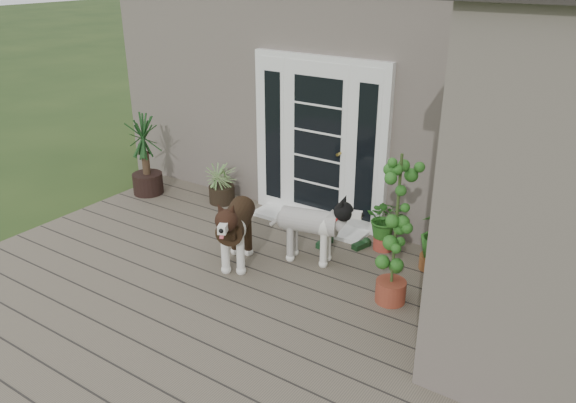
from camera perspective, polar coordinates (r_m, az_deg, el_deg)
The scene contains 14 objects.
deck at distance 5.97m, azimuth -6.53°, elevation -10.17°, with size 6.20×4.60×0.12m, color #6B5B4C.
house_main at distance 8.82m, azimuth 11.31°, elevation 11.19°, with size 7.40×4.00×3.10m, color #665E54.
door_unit at distance 7.22m, azimuth 3.12°, elevation 6.01°, with size 1.90×0.14×2.15m, color white.
door_step at distance 7.44m, azimuth 2.15°, elevation -2.11°, with size 1.60×0.40×0.05m, color white.
brindle_dog at distance 6.37m, azimuth -5.19°, elevation -3.08°, with size 0.41×0.95×0.79m, color #312012, non-canonical shape.
white_dog at distance 6.43m, azimuth 2.18°, elevation -3.07°, with size 0.37×0.87×0.73m, color white, non-canonical shape.
spider_plant at distance 8.05m, azimuth -6.72°, elevation 2.08°, with size 0.61×0.61×0.65m, color #89985E, non-canonical shape.
yucca at distance 8.47m, azimuth -14.19°, elevation 4.61°, with size 0.83×0.83×1.20m, color black, non-canonical shape.
herb_a at distance 6.80m, azimuth 9.66°, elevation -2.56°, with size 0.45×0.45×0.58m, color #19581B.
herb_b at distance 6.31m, azimuth 15.72°, elevation -4.89°, with size 0.44×0.44×0.66m, color #295A19.
herb_c at distance 6.48m, azimuth 14.52°, elevation -4.24°, with size 0.39×0.39×0.60m, color #285F1B.
sapling at distance 5.56m, azimuth 10.79°, elevation -2.71°, with size 0.48×0.48×1.64m, color #17501B, non-canonical shape.
clog_left at distance 6.91m, azimuth 3.71°, elevation -4.06°, with size 0.14×0.30×0.09m, color #15361C, non-canonical shape.
clog_right at distance 6.90m, azimuth 7.39°, elevation -4.29°, with size 0.13×0.28×0.08m, color black, non-canonical shape.
Camera 1 is at (3.31, -3.33, 3.34)m, focal length 35.36 mm.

